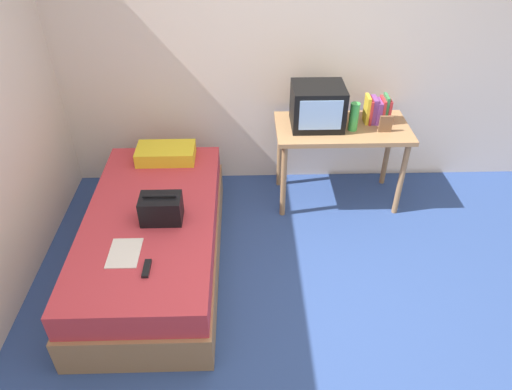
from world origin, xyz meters
TOP-DOWN VIEW (x-y plane):
  - ground_plane at (0.00, 0.00)m, footprint 8.00×8.00m
  - wall_back at (0.00, 2.00)m, footprint 5.20×0.10m
  - bed at (-1.01, 0.70)m, footprint 1.00×2.00m
  - desk at (0.57, 1.55)m, footprint 1.16×0.60m
  - tv at (0.34, 1.58)m, footprint 0.44×0.39m
  - water_bottle at (0.64, 1.49)m, footprint 0.08×0.08m
  - book_row at (0.87, 1.63)m, footprint 0.21×0.16m
  - picture_frame at (0.91, 1.44)m, footprint 0.11×0.02m
  - pillow at (-0.97, 1.47)m, footprint 0.50×0.29m
  - handbag at (-0.90, 0.63)m, footprint 0.30×0.20m
  - magazine at (-1.11, 0.28)m, footprint 0.21×0.29m
  - remote_dark at (-0.93, 0.12)m, footprint 0.04×0.16m

SIDE VIEW (x-z plane):
  - ground_plane at x=0.00m, z-range 0.00..0.00m
  - bed at x=-1.01m, z-range 0.00..0.51m
  - magazine at x=-1.11m, z-range 0.51..0.52m
  - remote_dark at x=-0.93m, z-range 0.51..0.53m
  - pillow at x=-0.97m, z-range 0.51..0.63m
  - handbag at x=-0.90m, z-range 0.50..0.72m
  - desk at x=0.57m, z-range 0.29..1.06m
  - picture_frame at x=0.91m, z-range 0.77..0.92m
  - book_row at x=0.87m, z-range 0.76..1.01m
  - water_bottle at x=0.64m, z-range 0.77..1.02m
  - tv at x=0.34m, z-range 0.77..1.13m
  - wall_back at x=0.00m, z-range 0.00..2.60m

